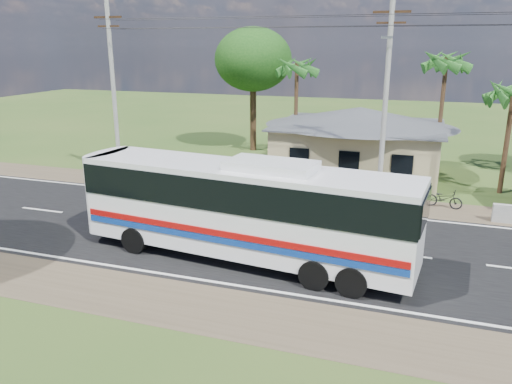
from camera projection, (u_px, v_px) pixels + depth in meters
ground at (294, 242)px, 21.85m from camera, size 120.00×120.00×0.00m
road at (294, 241)px, 21.85m from camera, size 120.00×16.00×0.03m
house at (359, 134)px, 32.61m from camera, size 12.40×10.00×5.00m
utility_poles at (379, 96)px, 25.29m from camera, size 32.80×2.22×11.00m
palm_mid at (446, 62)px, 32.07m from camera, size 2.80×2.80×8.20m
palm_far at (297, 68)px, 35.70m from camera, size 2.80×2.80×7.70m
tree_behind_house at (253, 60)px, 38.60m from camera, size 6.00×6.00×9.61m
coach_bus at (245, 203)px, 19.39m from camera, size 13.61×4.23×4.16m
motorcycle at (444, 198)px, 26.27m from camera, size 2.00×1.05×1.00m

